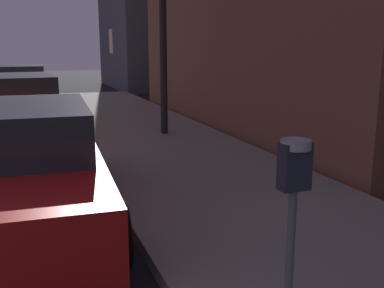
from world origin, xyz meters
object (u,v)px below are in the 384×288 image
at_px(parking_meter, 293,191).
at_px(car_yellow_cab, 19,104).
at_px(car_silver, 19,86).
at_px(car_red, 16,167).

distance_m(parking_meter, car_yellow_cab, 9.29).
bearing_deg(parking_meter, car_silver, 96.53).
bearing_deg(parking_meter, car_yellow_cab, 100.51).
height_order(parking_meter, car_red, parking_meter).
xyz_separation_m(car_red, car_yellow_cab, (0.00, 6.03, 0.01)).
distance_m(car_red, car_yellow_cab, 6.03).
bearing_deg(car_silver, car_yellow_cab, -89.97).
relative_size(parking_meter, car_yellow_cab, 0.30).
height_order(parking_meter, car_yellow_cab, parking_meter).
bearing_deg(car_red, car_yellow_cab, 89.98).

